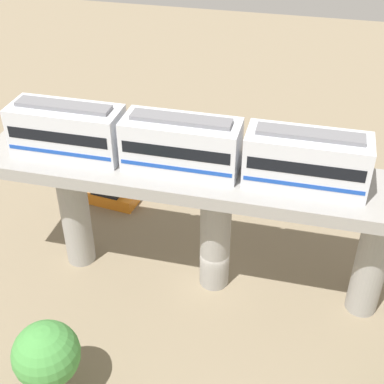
{
  "coord_description": "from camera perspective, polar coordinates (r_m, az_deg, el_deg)",
  "views": [
    {
      "loc": [
        -25.19,
        -4.76,
        25.09
      ],
      "look_at": [
        2.5,
        2.11,
        5.13
      ],
      "focal_mm": 50.02,
      "sensor_mm": 36.0,
      "label": 1
    }
  ],
  "objects": [
    {
      "name": "viaduct",
      "position": [
        31.73,
        2.62,
        -1.17
      ],
      "size": [
        5.2,
        28.85,
        8.55
      ],
      "color": "#999691",
      "rests_on": "ground"
    },
    {
      "name": "ground_plane",
      "position": [
        35.87,
        2.34,
        -9.44
      ],
      "size": [
        120.0,
        120.0,
        0.0
      ],
      "primitive_type": "plane",
      "color": "#84755B"
    },
    {
      "name": "parked_car_orange",
      "position": [
        42.68,
        -8.72,
        -0.27
      ],
      "size": [
        2.31,
        4.39,
        1.76
      ],
      "rotation": [
        0.0,
        0.0,
        -0.12
      ],
      "color": "orange",
      "rests_on": "ground"
    },
    {
      "name": "train",
      "position": [
        30.11,
        -1.15,
        5.08
      ],
      "size": [
        2.64,
        20.5,
        3.24
      ],
      "color": "silver",
      "rests_on": "viaduct"
    },
    {
      "name": "parked_car_silver",
      "position": [
        42.4,
        7.57,
        -0.42
      ],
      "size": [
        1.86,
        4.22,
        1.76
      ],
      "rotation": [
        0.0,
        0.0,
        -0.01
      ],
      "color": "#B2B5BA",
      "rests_on": "ground"
    },
    {
      "name": "tree_near_viaduct",
      "position": [
        28.76,
        -15.27,
        -16.39
      ],
      "size": [
        3.42,
        3.42,
        4.91
      ],
      "color": "brown",
      "rests_on": "ground"
    }
  ]
}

